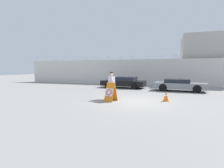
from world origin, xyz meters
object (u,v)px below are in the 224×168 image
Objects in this scene: parked_car_rear_sedan at (179,85)px; barricade_sign at (111,92)px; traffic_cone_near at (166,96)px; security_guard at (112,84)px; parked_car_front_coupe at (124,82)px.

barricade_sign is at bearing -119.11° from parked_car_rear_sedan.
parked_car_rear_sedan is at bearing 69.93° from barricade_sign.
traffic_cone_near is 0.14× the size of parked_car_rear_sedan.
parked_car_rear_sedan is at bearing 79.85° from traffic_cone_near.
security_guard is 0.39× the size of parked_car_front_coupe.
security_guard reaches higher than traffic_cone_near.
security_guard is 7.50m from parked_car_rear_sedan.
barricade_sign reaches higher than traffic_cone_near.
security_guard is 0.40× the size of parked_car_rear_sedan.
traffic_cone_near is (3.33, 1.16, -0.28)m from barricade_sign.
parked_car_front_coupe is at bearing 111.45° from barricade_sign.
parked_car_front_coupe is at bearing 129.81° from security_guard.
parked_car_front_coupe reaches higher than traffic_cone_near.
barricade_sign is at bearing -43.58° from security_guard.
security_guard reaches higher than parked_car_front_coupe.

